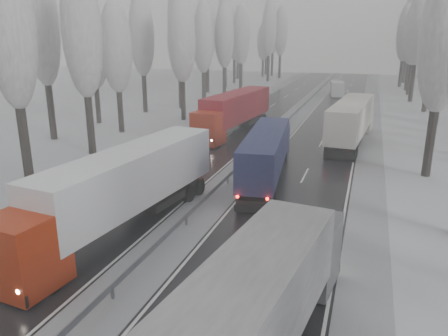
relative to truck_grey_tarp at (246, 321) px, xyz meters
The scene contains 48 objects.
carriageway_right 29.11m from the truck_grey_tarp, 92.89° to the left, with size 7.50×200.00×0.03m, color black.
carriageway_left 31.43m from the truck_grey_tarp, 112.44° to the left, with size 7.50×200.00×0.03m, color black.
median_slush 29.83m from the truck_grey_tarp, 103.05° to the left, with size 3.00×200.00×0.04m, color #989B9F.
shoulder_right 29.28m from the truck_grey_tarp, 83.14° to the left, with size 2.40×200.00×0.04m, color #989B9F.
shoulder_left 33.63m from the truck_grey_tarp, 120.28° to the left, with size 2.40×200.00×0.04m, color #989B9F.
median_guardrail 29.78m from the truck_grey_tarp, 103.06° to the left, with size 0.12×200.00×0.76m.
tree_18 28.35m from the truck_grey_tarp, 73.31° to the left, with size 3.60×3.60×16.58m.
tree_22 46.39m from the truck_grey_tarp, 76.98° to the left, with size 3.60×3.60×15.86m.
tree_26 61.95m from the truck_grey_tarp, 79.79° to the left, with size 3.60×3.60×18.78m.
tree_28 72.28m from the truck_grey_tarp, 82.27° to the left, with size 3.60×3.60×19.62m.
tree_30 81.76m from the truck_grey_tarp, 83.04° to the left, with size 3.60×3.60×17.86m.
tree_31 86.64m from the truck_grey_tarp, 79.45° to the left, with size 3.60×3.60×18.58m.
tree_32 89.15m from the truck_grey_tarp, 83.58° to the left, with size 3.60×3.60×17.33m.
tree_33 93.34m from the truck_grey_tarp, 81.94° to the left, with size 3.60×3.60×14.33m.
tree_34 96.12m from the truck_grey_tarp, 84.59° to the left, with size 3.60×3.60×17.63m.
tree_36 106.15m from the truck_grey_tarp, 84.39° to the left, with size 3.60×3.60×20.23m.
tree_37 110.78m from the truck_grey_tarp, 80.99° to the left, with size 3.60×3.60×16.37m.
tree_38 116.67m from the truck_grey_tarp, 84.07° to the left, with size 3.60×3.60×17.97m.
tree_39 120.87m from the truck_grey_tarp, 82.93° to the left, with size 3.60×3.60×16.19m.
tree_56 27.54m from the truck_grey_tarp, 145.61° to the left, with size 3.60×3.60×18.12m.
tree_58 33.24m from the truck_grey_tarp, 132.87° to the left, with size 3.60×3.60×17.21m.
tree_59 41.44m from the truck_grey_tarp, 137.00° to the left, with size 3.60×3.60×18.41m.
tree_60 41.81m from the truck_grey_tarp, 126.41° to the left, with size 3.60×3.60×14.84m.
tree_61 48.35m from the truck_grey_tarp, 129.13° to the left, with size 3.60×3.60×13.95m.
tree_62 48.07m from the truck_grey_tarp, 115.82° to the left, with size 3.60×3.60×16.04m.
tree_63 55.37m from the truck_grey_tarp, 121.46° to the left, with size 3.60×3.60×16.88m.
tree_64 57.88m from the truck_grey_tarp, 115.79° to the left, with size 3.60×3.60×15.42m.
tree_65 62.59m from the truck_grey_tarp, 115.68° to the left, with size 3.60×3.60×19.48m.
tree_66 66.57m from the truck_grey_tarp, 112.08° to the left, with size 3.60×3.60×15.23m.
tree_67 70.91m from the truck_grey_tarp, 111.90° to the left, with size 3.60×3.60×17.09m.
tree_68 72.42m from the truck_grey_tarp, 108.89° to the left, with size 3.60×3.60×16.65m.
tree_69 78.01m from the truck_grey_tarp, 111.32° to the left, with size 3.60×3.60×19.35m.
tree_70 81.92m from the truck_grey_tarp, 106.43° to the left, with size 3.60×3.60×17.09m.
tree_71 87.32m from the truck_grey_tarp, 108.70° to the left, with size 3.60×3.60×19.61m.
tree_72 91.47m from the truck_grey_tarp, 106.33° to the left, with size 3.60×3.60×15.11m.
tree_73 96.23m from the truck_grey_tarp, 107.32° to the left, with size 3.60×3.60×17.22m.
tree_74 101.19m from the truck_grey_tarp, 102.50° to the left, with size 3.60×3.60×19.68m.
tree_75 107.28m from the truck_grey_tarp, 106.81° to the left, with size 3.60×3.60×18.60m.
tree_76 110.07m from the truck_grey_tarp, 100.91° to the left, with size 3.60×3.60×18.55m.
tree_77 114.95m from the truck_grey_tarp, 103.29° to the left, with size 3.60×3.60×14.32m.
tree_78 117.26m from the truck_grey_tarp, 101.99° to the left, with size 3.60×3.60×19.55m.
tree_79 121.62m from the truck_grey_tarp, 102.88° to the left, with size 3.60×3.60×17.07m.
truck_grey_tarp is the anchor object (origin of this frame).
truck_blue_box 21.40m from the truck_grey_tarp, 101.26° to the left, with size 4.17×15.76×4.01m.
truck_cream_box 35.54m from the truck_grey_tarp, 87.62° to the left, with size 4.34×17.95×4.57m.
box_truck_distant 74.72m from the truck_grey_tarp, 92.35° to the left, with size 3.22×7.57×2.74m.
truck_red_white 13.50m from the truck_grey_tarp, 137.18° to the left, with size 4.74×17.86×4.54m.
truck_red_red 38.53m from the truck_grey_tarp, 107.71° to the left, with size 4.57×18.04×4.59m.
Camera 1 is at (9.65, -9.93, 10.77)m, focal length 35.00 mm.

